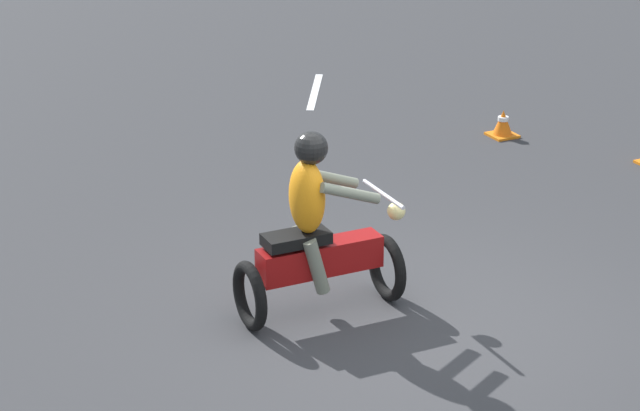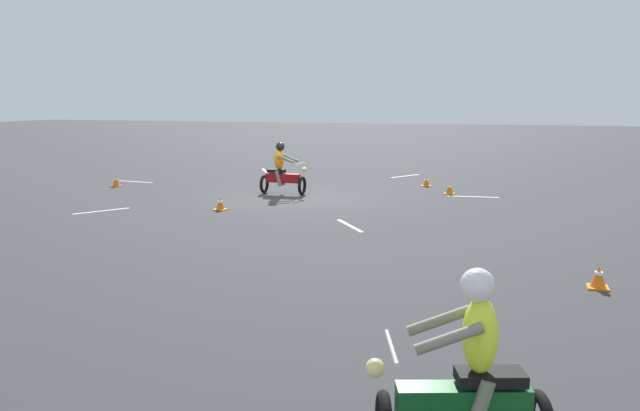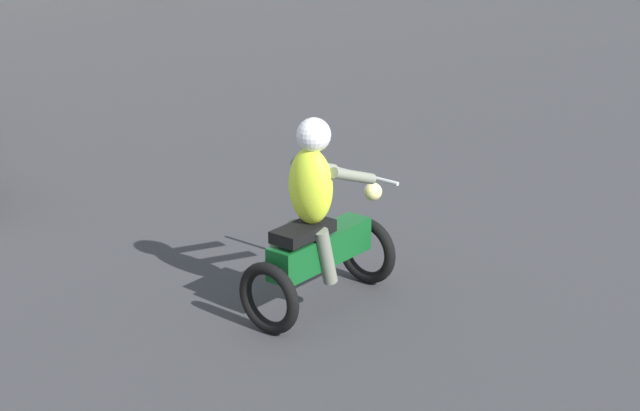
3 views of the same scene
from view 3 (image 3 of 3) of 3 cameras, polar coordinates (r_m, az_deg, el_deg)
The scene contains 1 object.
motorcycle_rider_background at distance 10.20m, azimuth -0.12°, elevation -0.97°, with size 1.55×1.02×1.66m.
Camera 3 is at (-11.39, 4.86, 4.37)m, focal length 70.00 mm.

